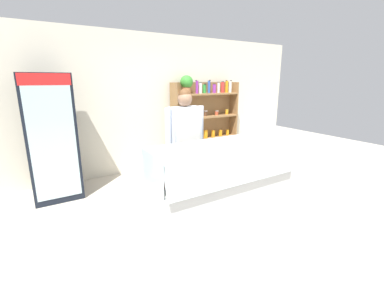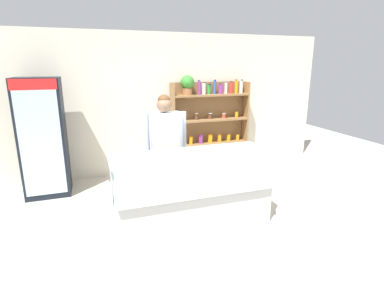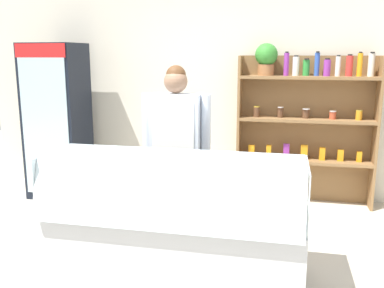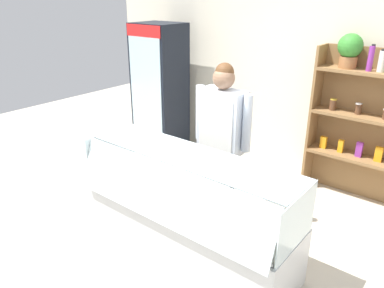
{
  "view_description": "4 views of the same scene",
  "coord_description": "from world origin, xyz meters",
  "px_view_note": "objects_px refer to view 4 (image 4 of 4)",
  "views": [
    {
      "loc": [
        -2.32,
        -2.67,
        1.82
      ],
      "look_at": [
        -0.5,
        0.33,
        0.94
      ],
      "focal_mm": 24.0,
      "sensor_mm": 36.0,
      "label": 1
    },
    {
      "loc": [
        -1.41,
        -3.53,
        2.11
      ],
      "look_at": [
        -0.02,
        0.56,
        0.96
      ],
      "focal_mm": 28.0,
      "sensor_mm": 36.0,
      "label": 2
    },
    {
      "loc": [
        0.61,
        -3.16,
        1.79
      ],
      "look_at": [
        -0.22,
        0.65,
        0.97
      ],
      "focal_mm": 40.0,
      "sensor_mm": 36.0,
      "label": 3
    },
    {
      "loc": [
        1.64,
        -2.28,
        2.32
      ],
      "look_at": [
        -0.51,
        0.38,
        0.92
      ],
      "focal_mm": 35.0,
      "sensor_mm": 36.0,
      "label": 4
    }
  ],
  "objects_px": {
    "deli_display_case": "(187,225)",
    "shop_clerk": "(222,130)",
    "drinks_fridge": "(160,90)",
    "shelving_unit": "(382,114)"
  },
  "relations": [
    {
      "from": "deli_display_case",
      "to": "shop_clerk",
      "type": "xyz_separation_m",
      "value": [
        -0.15,
        0.76,
        0.69
      ]
    },
    {
      "from": "shelving_unit",
      "to": "shop_clerk",
      "type": "height_order",
      "value": "shelving_unit"
    },
    {
      "from": "drinks_fridge",
      "to": "shop_clerk",
      "type": "relative_size",
      "value": 1.14
    },
    {
      "from": "drinks_fridge",
      "to": "shelving_unit",
      "type": "relative_size",
      "value": 1.0
    },
    {
      "from": "drinks_fridge",
      "to": "shelving_unit",
      "type": "bearing_deg",
      "value": 7.03
    },
    {
      "from": "deli_display_case",
      "to": "shop_clerk",
      "type": "bearing_deg",
      "value": 101.48
    },
    {
      "from": "shelving_unit",
      "to": "drinks_fridge",
      "type": "bearing_deg",
      "value": -172.97
    },
    {
      "from": "shelving_unit",
      "to": "shop_clerk",
      "type": "distance_m",
      "value": 1.79
    },
    {
      "from": "drinks_fridge",
      "to": "shop_clerk",
      "type": "bearing_deg",
      "value": -28.2
    },
    {
      "from": "deli_display_case",
      "to": "shop_clerk",
      "type": "distance_m",
      "value": 1.04
    }
  ]
}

